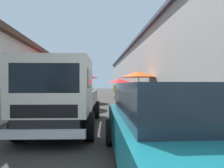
% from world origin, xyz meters
% --- Properties ---
extents(ground, '(90.00, 90.00, 0.00)m').
position_xyz_m(ground, '(13.50, 0.00, 0.00)').
color(ground, '#33302D').
extents(building_left_whitewash, '(49.80, 7.50, 3.53)m').
position_xyz_m(building_left_whitewash, '(15.75, 7.09, 1.77)').
color(building_left_whitewash, beige).
rests_on(building_left_whitewash, ground).
extents(building_right_concrete, '(49.80, 7.50, 5.74)m').
position_xyz_m(building_right_concrete, '(15.75, -7.09, 2.88)').
color(building_right_concrete, gray).
rests_on(building_right_concrete, ground).
extents(fruit_stall_near_left, '(2.45, 2.45, 2.38)m').
position_xyz_m(fruit_stall_near_left, '(11.23, -2.67, 1.85)').
color(fruit_stall_near_left, '#9E9EA3').
rests_on(fruit_stall_near_left, ground).
extents(fruit_stall_near_right, '(2.61, 2.61, 2.44)m').
position_xyz_m(fruit_stall_near_right, '(13.10, 1.45, 1.86)').
color(fruit_stall_near_right, '#9E9EA3').
rests_on(fruit_stall_near_right, ground).
extents(fruit_stall_mid_lane, '(2.80, 2.80, 2.09)m').
position_xyz_m(fruit_stall_mid_lane, '(18.99, -2.28, 1.63)').
color(fruit_stall_mid_lane, '#9E9EA3').
rests_on(fruit_stall_mid_lane, ground).
extents(fruit_stall_far_right, '(2.88, 2.88, 2.26)m').
position_xyz_m(fruit_stall_far_right, '(9.80, 1.90, 1.78)').
color(fruit_stall_far_right, '#9E9EA3').
rests_on(fruit_stall_far_right, ground).
extents(hatchback_car, '(3.94, 1.97, 1.45)m').
position_xyz_m(hatchback_car, '(1.61, -0.92, 0.74)').
color(hatchback_car, '#0F4C56').
rests_on(hatchback_car, ground).
extents(delivery_truck, '(5.01, 2.18, 2.08)m').
position_xyz_m(delivery_truck, '(4.06, 1.25, 1.04)').
color(delivery_truck, black).
rests_on(delivery_truck, ground).
extents(vendor_by_crates, '(0.31, 0.61, 1.54)m').
position_xyz_m(vendor_by_crates, '(14.32, -1.47, 0.88)').
color(vendor_by_crates, '#665B4C').
rests_on(vendor_by_crates, ground).
extents(parked_scooter, '(1.67, 0.58, 1.14)m').
position_xyz_m(parked_scooter, '(9.77, -2.65, 0.45)').
color(parked_scooter, black).
rests_on(parked_scooter, ground).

